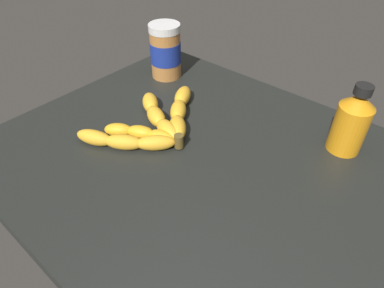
{
  "coord_description": "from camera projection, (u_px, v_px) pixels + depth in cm",
  "views": [
    {
      "loc": [
        31.41,
        -39.79,
        45.4
      ],
      "look_at": [
        -0.42,
        -2.86,
        4.77
      ],
      "focal_mm": 31.14,
      "sensor_mm": 36.0,
      "label": 1
    }
  ],
  "objects": [
    {
      "name": "ground_plane",
      "position": [
        202.0,
        163.0,
        0.69
      ],
      "size": [
        84.37,
        68.57,
        4.19
      ],
      "primitive_type": "cube",
      "color": "black"
    },
    {
      "name": "peanut_butter_jar",
      "position": [
        166.0,
        51.0,
        0.9
      ],
      "size": [
        8.34,
        8.34,
        14.54
      ],
      "color": "#B27238",
      "rests_on": "ground_plane"
    },
    {
      "name": "honey_bottle",
      "position": [
        352.0,
        122.0,
        0.66
      ],
      "size": [
        6.72,
        6.72,
        14.91
      ],
      "color": "orange",
      "rests_on": "ground_plane"
    },
    {
      "name": "banana_bunch",
      "position": [
        154.0,
        123.0,
        0.74
      ],
      "size": [
        20.15,
        31.48,
        3.66
      ],
      "color": "gold",
      "rests_on": "ground_plane"
    }
  ]
}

